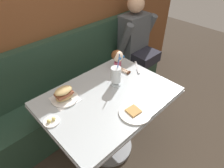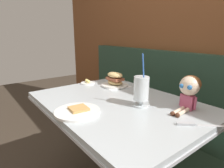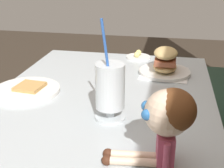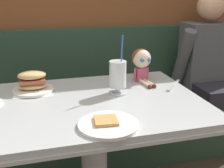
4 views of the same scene
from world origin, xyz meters
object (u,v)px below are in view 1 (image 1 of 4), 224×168
Objects in this scene: sandwich_plate at (64,95)px; diner_patron at (136,37)px; toast_plate at (135,112)px; milkshake_glass at (116,75)px; butter_saucer at (52,121)px; butter_knife at (138,69)px; seated_doll at (118,57)px.

sandwich_plate is 0.27× the size of diner_patron.
milkshake_glass is (0.14, 0.35, 0.09)m from toast_plate.
milkshake_glass is at bearing -19.27° from sandwich_plate.
butter_saucer reaches higher than toast_plate.
sandwich_plate is at bearing 169.82° from butter_knife.
milkshake_glass is at bearing -138.77° from seated_doll.
seated_doll is (-0.13, 0.16, 0.12)m from butter_knife.
toast_plate is 0.31× the size of diner_patron.
toast_plate is at bearing -123.14° from seated_doll.
milkshake_glass is 1.67× the size of butter_knife.
seated_doll is 0.79m from diner_patron.
toast_plate is 1.35m from diner_patron.
toast_plate is 0.58m from sandwich_plate.
seated_doll is (0.20, 0.17, 0.03)m from milkshake_glass.
diner_patron is at bearing 15.49° from sandwich_plate.
seated_doll reaches higher than butter_saucer.
toast_plate reaches higher than butter_knife.
milkshake_glass is 0.47m from sandwich_plate.
toast_plate is at bearing -112.16° from milkshake_glass.
seated_doll is (0.64, 0.02, 0.08)m from sandwich_plate.
butter_knife is at bearing -51.29° from seated_doll.
seated_doll is at bearing 41.23° from milkshake_glass.
sandwich_plate is 0.99× the size of seated_doll.
milkshake_glass is at bearing -149.70° from diner_patron.
butter_knife is (0.47, 0.36, -0.00)m from toast_plate.
toast_plate is 0.63m from seated_doll.
butter_saucer is at bearing 144.08° from toast_plate.
butter_saucer is 0.54× the size of seated_doll.
butter_saucer is at bearing -179.95° from butter_knife.
sandwich_plate is 1.83× the size of butter_saucer.
diner_patron is (1.53, 0.51, -0.01)m from butter_saucer.
toast_plate is at bearing -142.21° from butter_knife.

